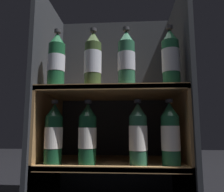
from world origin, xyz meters
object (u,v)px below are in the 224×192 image
object	(u,v)px
bottle_upper_front_1	(93,60)
bottle_lower_front_1	(87,135)
bottle_lower_front_3	(170,135)
bottle_upper_front_3	(171,58)
bottle_lower_front_2	(138,135)
bottle_upper_front_0	(56,61)
bottle_upper_front_2	(126,59)
bottle_lower_front_0	(54,135)

from	to	relation	value
bottle_upper_front_1	bottle_lower_front_1	bearing A→B (deg)	-180.00
bottle_lower_front_3	bottle_upper_front_1	bearing A→B (deg)	180.00
bottle_upper_front_1	bottle_upper_front_3	bearing A→B (deg)	-0.00
bottle_lower_front_1	bottle_lower_front_2	world-z (taller)	same
bottle_upper_front_0	bottle_lower_front_1	world-z (taller)	bottle_upper_front_0
bottle_upper_front_2	bottle_upper_front_3	bearing A→B (deg)	0.00
bottle_lower_front_2	bottle_upper_front_0	bearing A→B (deg)	-180.00
bottle_upper_front_1	bottle_lower_front_1	xyz separation A→B (m)	(-0.02, -0.00, -0.33)
bottle_lower_front_0	bottle_lower_front_3	size ratio (longest dim) A/B	1.00
bottle_lower_front_1	bottle_lower_front_2	xyz separation A→B (m)	(0.21, 0.00, -0.00)
bottle_lower_front_3	bottle_lower_front_1	bearing A→B (deg)	-180.00
bottle_upper_front_0	bottle_lower_front_2	bearing A→B (deg)	0.00
bottle_upper_front_3	bottle_lower_front_1	distance (m)	0.49
bottle_upper_front_0	bottle_lower_front_2	world-z (taller)	bottle_upper_front_0
bottle_upper_front_1	bottle_lower_front_0	xyz separation A→B (m)	(-0.16, -0.00, -0.33)
bottle_upper_front_2	bottle_lower_front_3	distance (m)	0.37
bottle_upper_front_1	bottle_lower_front_2	xyz separation A→B (m)	(0.19, 0.00, -0.33)
bottle_upper_front_3	bottle_upper_front_1	bearing A→B (deg)	180.00
bottle_upper_front_2	bottle_lower_front_2	distance (m)	0.33
bottle_upper_front_1	bottle_lower_front_3	xyz separation A→B (m)	(0.33, -0.00, -0.33)
bottle_upper_front_2	bottle_upper_front_3	world-z (taller)	same
bottle_lower_front_0	bottle_lower_front_2	bearing A→B (deg)	0.00
bottle_upper_front_3	bottle_lower_front_2	size ratio (longest dim) A/B	1.00
bottle_upper_front_0	bottle_upper_front_1	world-z (taller)	same
bottle_lower_front_1	bottle_lower_front_2	bearing A→B (deg)	0.00
bottle_upper_front_0	bottle_upper_front_1	distance (m)	0.17
bottle_lower_front_3	bottle_lower_front_0	bearing A→B (deg)	180.00
bottle_upper_front_2	bottle_lower_front_1	bearing A→B (deg)	-180.00
bottle_lower_front_3	bottle_upper_front_0	bearing A→B (deg)	-180.00
bottle_upper_front_3	bottle_lower_front_0	size ratio (longest dim) A/B	1.00
bottle_upper_front_3	bottle_lower_front_2	xyz separation A→B (m)	(-0.15, 0.00, -0.33)
bottle_upper_front_0	bottle_lower_front_1	bearing A→B (deg)	0.00
bottle_upper_front_0	bottle_upper_front_2	size ratio (longest dim) A/B	1.00
bottle_upper_front_0	bottle_upper_front_3	xyz separation A→B (m)	(0.51, 0.00, -0.00)
bottle_lower_front_1	bottle_upper_front_0	bearing A→B (deg)	180.00
bottle_upper_front_3	bottle_lower_front_0	world-z (taller)	bottle_upper_front_3
bottle_lower_front_0	bottle_upper_front_0	bearing A→B (deg)	-180.00
bottle_upper_front_1	bottle_upper_front_0	bearing A→B (deg)	-180.00
bottle_upper_front_1	bottle_upper_front_2	distance (m)	0.15
bottle_lower_front_0	bottle_lower_front_1	distance (m)	0.15
bottle_upper_front_2	bottle_upper_front_3	distance (m)	0.19
bottle_upper_front_3	bottle_lower_front_2	bearing A→B (deg)	180.00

